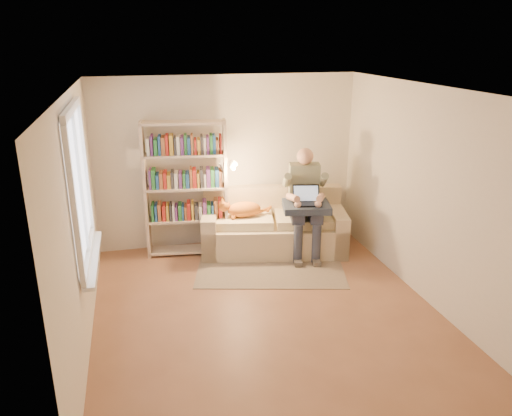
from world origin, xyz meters
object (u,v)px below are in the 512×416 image
object	(u,v)px
person	(305,197)
bookshelf	(186,182)
cat	(239,209)
laptop	(310,199)
sofa	(273,228)

from	to	relation	value
person	bookshelf	size ratio (longest dim) A/B	0.79
cat	bookshelf	size ratio (longest dim) A/B	0.39
person	cat	size ratio (longest dim) A/B	2.02
cat	bookshelf	bearing A→B (deg)	178.46
cat	laptop	bearing A→B (deg)	-9.62
sofa	cat	size ratio (longest dim) A/B	2.92
laptop	sofa	bearing A→B (deg)	148.08
sofa	bookshelf	size ratio (longest dim) A/B	1.14
sofa	bookshelf	xyz separation A→B (m)	(-1.29, 0.15, 0.78)
cat	bookshelf	xyz separation A→B (m)	(-0.75, 0.18, 0.41)
person	laptop	world-z (taller)	person
person	bookshelf	distance (m)	1.75
sofa	cat	distance (m)	0.66
sofa	person	size ratio (longest dim) A/B	1.45
sofa	person	distance (m)	0.73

